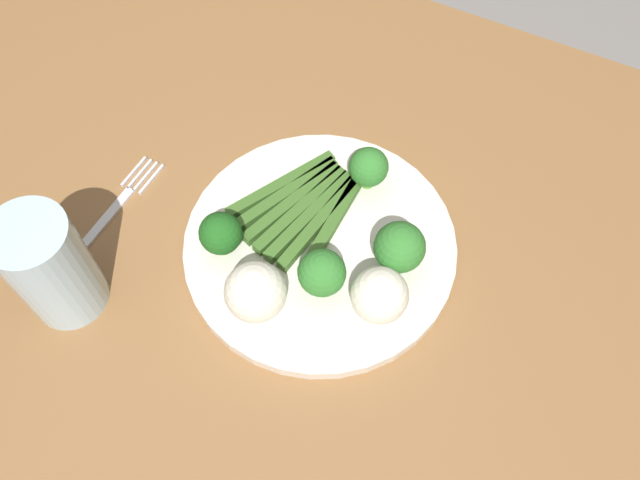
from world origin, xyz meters
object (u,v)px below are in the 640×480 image
(plate, at_px, (320,246))
(broccoli_outer_edge, at_px, (221,234))
(broccoli_back_right, at_px, (400,248))
(broccoli_right, at_px, (369,167))
(broccoli_back, at_px, (322,273))
(cauliflower_near_fork, at_px, (379,295))
(asparagus_bundle, at_px, (303,207))
(dining_table, at_px, (263,275))
(cauliflower_left, at_px, (255,292))
(fork, at_px, (112,212))
(water_glass, at_px, (50,267))

(plate, xyz_separation_m, broccoli_outer_edge, (-0.09, -0.05, 0.04))
(broccoli_back_right, distance_m, broccoli_right, 0.10)
(plate, xyz_separation_m, broccoli_back, (0.03, -0.05, 0.04))
(cauliflower_near_fork, bearing_deg, broccoli_back_right, 92.62)
(cauliflower_near_fork, bearing_deg, asparagus_bundle, 149.90)
(broccoli_back_right, height_order, broccoli_outer_edge, broccoli_back_right)
(asparagus_bundle, xyz_separation_m, broccoli_back_right, (0.12, -0.02, 0.03))
(broccoli_back_right, bearing_deg, broccoli_outer_edge, -159.50)
(plate, bearing_deg, dining_table, -176.07)
(broccoli_right, distance_m, broccoli_outer_edge, 0.17)
(cauliflower_left, relative_size, fork, 0.37)
(plate, height_order, broccoli_outer_edge, broccoli_outer_edge)
(fork, bearing_deg, broccoli_right, -55.09)
(cauliflower_near_fork, xyz_separation_m, fork, (-0.31, -0.02, -0.04))
(broccoli_right, xyz_separation_m, broccoli_outer_edge, (-0.10, -0.14, 0.00))
(plate, height_order, cauliflower_left, cauliflower_left)
(asparagus_bundle, height_order, broccoli_right, broccoli_right)
(fork, bearing_deg, broccoli_back, -84.24)
(dining_table, height_order, cauliflower_near_fork, cauliflower_near_fork)
(cauliflower_left, relative_size, cauliflower_near_fork, 1.07)
(dining_table, distance_m, broccoli_back_right, 0.23)
(asparagus_bundle, xyz_separation_m, cauliflower_near_fork, (0.12, -0.07, 0.02))
(broccoli_back, relative_size, broccoli_right, 1.11)
(plate, bearing_deg, broccoli_right, 81.87)
(dining_table, bearing_deg, broccoli_back_right, 5.90)
(broccoli_back, height_order, water_glass, water_glass)
(dining_table, relative_size, asparagus_bundle, 8.14)
(broccoli_right, bearing_deg, water_glass, -130.41)
(plate, height_order, cauliflower_near_fork, cauliflower_near_fork)
(cauliflower_left, relative_size, water_glass, 0.47)
(broccoli_back, distance_m, fork, 0.25)
(water_glass, bearing_deg, broccoli_back, 26.99)
(broccoli_back, height_order, broccoli_outer_edge, broccoli_back)
(broccoli_right, bearing_deg, broccoli_back_right, -48.82)
(water_glass, bearing_deg, fork, 102.52)
(asparagus_bundle, bearing_deg, broccoli_right, 158.74)
(broccoli_back, relative_size, cauliflower_near_fork, 1.03)
(dining_table, relative_size, fork, 7.44)
(broccoli_back_right, bearing_deg, water_glass, -148.50)
(asparagus_bundle, distance_m, broccoli_outer_edge, 0.10)
(broccoli_right, relative_size, water_glass, 0.40)
(dining_table, xyz_separation_m, broccoli_back, (0.10, -0.04, 0.17))
(cauliflower_left, height_order, water_glass, water_glass)
(plate, xyz_separation_m, broccoli_back_right, (0.08, 0.01, 0.04))
(water_glass, bearing_deg, broccoli_outer_edge, 43.67)
(water_glass, bearing_deg, cauliflower_left, 21.71)
(asparagus_bundle, bearing_deg, broccoli_back_right, 97.55)
(broccoli_outer_edge, bearing_deg, broccoli_right, 55.13)
(cauliflower_left, bearing_deg, asparagus_bundle, 95.21)
(cauliflower_left, bearing_deg, broccoli_right, 78.80)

